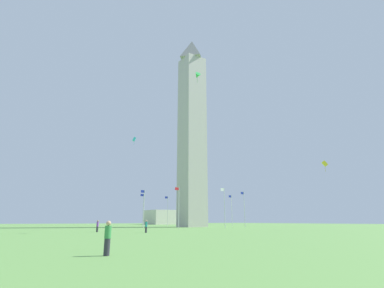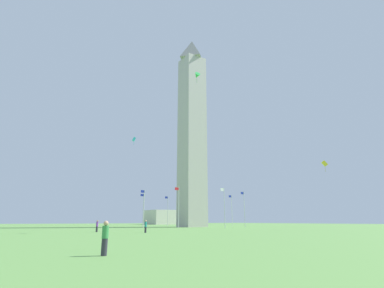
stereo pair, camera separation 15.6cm
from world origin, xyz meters
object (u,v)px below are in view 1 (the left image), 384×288
(distant_building, at_px, (171,217))
(flagpole_w, at_px, (167,210))
(flagpole_sw, at_px, (201,210))
(flagpole_n, at_px, (144,207))
(flagpole_s, at_px, (232,209))
(obelisk_monument, at_px, (192,126))
(flagpole_e, at_px, (224,206))
(person_purple_shirt, at_px, (97,226))
(kite_cyan_box, at_px, (134,139))
(kite_yellow_box, at_px, (325,164))
(flagpole_nw, at_px, (143,209))
(person_teal_shirt, at_px, (146,226))
(flagpole_ne, at_px, (179,206))
(person_green_shirt, at_px, (108,238))
(flagpole_se, at_px, (244,208))
(kite_green_delta, at_px, (197,76))

(distant_building, bearing_deg, flagpole_w, 60.29)
(flagpole_sw, relative_size, flagpole_w, 1.00)
(flagpole_n, xyz_separation_m, flagpole_s, (-28.69, 0.00, 0.00))
(obelisk_monument, bearing_deg, flagpole_e, 89.79)
(person_purple_shirt, distance_m, kite_cyan_box, 21.43)
(kite_yellow_box, bearing_deg, flagpole_nw, -66.69)
(person_teal_shirt, bearing_deg, flagpole_s, 0.71)
(flagpole_ne, height_order, flagpole_e, same)
(flagpole_n, xyz_separation_m, kite_cyan_box, (8.87, 13.96, 13.02))
(flagpole_n, xyz_separation_m, kite_yellow_box, (-23.76, 35.26, 7.80))
(flagpole_e, xyz_separation_m, person_green_shirt, (40.02, 40.51, -4.26))
(flagpole_e, xyz_separation_m, kite_yellow_box, (-9.42, 20.92, 7.80))
(flagpole_s, height_order, kite_cyan_box, kite_cyan_box)
(flagpole_se, distance_m, distant_building, 72.68)
(obelisk_monument, height_order, kite_yellow_box, obelisk_monument)
(flagpole_w, bearing_deg, flagpole_s, 135.00)
(flagpole_s, relative_size, flagpole_w, 1.00)
(flagpole_w, relative_size, distant_building, 0.40)
(flagpole_e, relative_size, flagpole_sw, 1.00)
(flagpole_nw, xyz_separation_m, kite_cyan_box, (13.07, 24.11, 13.02))
(person_green_shirt, height_order, distant_building, distant_building)
(flagpole_nw, relative_size, kite_cyan_box, 5.41)
(person_green_shirt, bearing_deg, kite_yellow_box, -66.00)
(obelisk_monument, relative_size, person_green_shirt, 35.33)
(flagpole_sw, bearing_deg, kite_yellow_box, 89.09)
(flagpole_sw, xyz_separation_m, flagpole_nw, (20.29, -0.00, 0.00))
(person_teal_shirt, bearing_deg, person_green_shirt, -153.08)
(person_green_shirt, bearing_deg, flagpole_nw, -22.30)
(distant_building, bearing_deg, kite_cyan_box, 56.37)
(flagpole_ne, relative_size, flagpole_w, 1.00)
(flagpole_e, xyz_separation_m, flagpole_sw, (-10.14, -24.49, 0.00))
(obelisk_monument, xyz_separation_m, flagpole_e, (0.05, 14.34, -23.88))
(obelisk_monument, xyz_separation_m, flagpole_se, (-10.09, 10.14, -23.88))
(flagpole_w, bearing_deg, person_teal_shirt, 58.74)
(flagpole_sw, height_order, kite_yellow_box, kite_yellow_box)
(flagpole_s, bearing_deg, flagpole_e, 45.00)
(flagpole_s, distance_m, flagpole_nw, 26.50)
(person_green_shirt, relative_size, kite_yellow_box, 0.72)
(kite_green_delta, bearing_deg, person_purple_shirt, -30.62)
(person_purple_shirt, bearing_deg, flagpole_nw, 27.03)
(flagpole_nw, height_order, distant_building, flagpole_nw)
(kite_green_delta, bearing_deg, flagpole_w, -112.46)
(kite_yellow_box, relative_size, kite_cyan_box, 1.31)
(flagpole_n, height_order, flagpole_w, same)
(kite_cyan_box, bearing_deg, person_purple_shirt, 46.95)
(flagpole_sw, relative_size, person_green_shirt, 5.70)
(flagpole_se, distance_m, kite_green_delta, 41.53)
(kite_yellow_box, height_order, kite_green_delta, kite_green_delta)
(flagpole_ne, relative_size, kite_green_delta, 4.76)
(kite_green_delta, relative_size, distant_building, 0.08)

